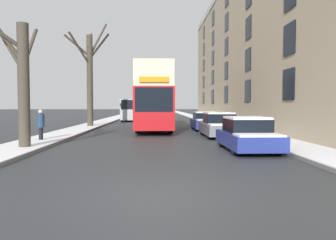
# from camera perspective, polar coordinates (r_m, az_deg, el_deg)

# --- Properties ---
(ground_plane) EXTENTS (320.00, 320.00, 0.00)m
(ground_plane) POSITION_cam_1_polar(r_m,az_deg,el_deg) (6.78, -1.06, -12.97)
(ground_plane) COLOR #303335
(sidewalk_left) EXTENTS (2.11, 130.00, 0.16)m
(sidewalk_left) POSITION_cam_1_polar(r_m,az_deg,el_deg) (59.82, -7.53, 0.84)
(sidewalk_left) COLOR slate
(sidewalk_left) RESTS_ON ground
(sidewalk_right) EXTENTS (2.11, 130.00, 0.16)m
(sidewalk_right) POSITION_cam_1_polar(r_m,az_deg,el_deg) (59.84, 3.42, 0.86)
(sidewalk_right) COLOR slate
(sidewalk_right) RESTS_ON ground
(terrace_facade_right) EXTENTS (9.10, 42.63, 14.50)m
(terrace_facade_right) POSITION_cam_1_polar(r_m,az_deg,el_deg) (34.08, 17.74, 11.59)
(terrace_facade_right) COLOR tan
(terrace_facade_right) RESTS_ON ground
(bare_tree_left_0) EXTENTS (2.07, 3.59, 6.24)m
(bare_tree_left_0) POSITION_cam_1_polar(r_m,az_deg,el_deg) (14.49, -24.30, 6.96)
(bare_tree_left_0) COLOR #423A30
(bare_tree_left_0) RESTS_ON ground
(bare_tree_left_1) EXTENTS (3.25, 4.35, 8.74)m
(bare_tree_left_1) POSITION_cam_1_polar(r_m,az_deg,el_deg) (27.81, -13.46, 7.76)
(bare_tree_left_1) COLOR #423A30
(bare_tree_left_1) RESTS_ON ground
(double_decker_bus) EXTENTS (2.48, 11.73, 4.55)m
(double_decker_bus) POSITION_cam_1_polar(r_m,az_deg,el_deg) (24.82, -2.40, 4.27)
(double_decker_bus) COLOR red
(double_decker_bus) RESTS_ON ground
(parked_car_0) EXTENTS (1.83, 4.01, 1.36)m
(parked_car_0) POSITION_cam_1_polar(r_m,az_deg,el_deg) (13.58, 13.65, -2.56)
(parked_car_0) COLOR navy
(parked_car_0) RESTS_ON ground
(parked_car_1) EXTENTS (1.83, 4.22, 1.41)m
(parked_car_1) POSITION_cam_1_polar(r_m,az_deg,el_deg) (19.30, 8.88, -0.95)
(parked_car_1) COLOR slate
(parked_car_1) RESTS_ON ground
(parked_car_2) EXTENTS (1.86, 4.01, 1.36)m
(parked_car_2) POSITION_cam_1_polar(r_m,az_deg,el_deg) (24.52, 6.50, -0.25)
(parked_car_2) COLOR navy
(parked_car_2) RESTS_ON ground
(oncoming_van) EXTENTS (2.06, 5.60, 2.52)m
(oncoming_van) POSITION_cam_1_polar(r_m,az_deg,el_deg) (38.49, -6.40, 1.83)
(oncoming_van) COLOR #9EA3AD
(oncoming_van) RESTS_ON ground
(pedestrian_left_sidewalk) EXTENTS (0.35, 0.35, 1.62)m
(pedestrian_left_sidewalk) POSITION_cam_1_polar(r_m,az_deg,el_deg) (17.07, -21.29, -0.75)
(pedestrian_left_sidewalk) COLOR black
(pedestrian_left_sidewalk) RESTS_ON ground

